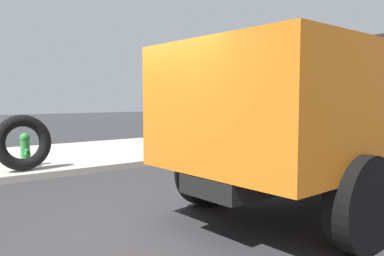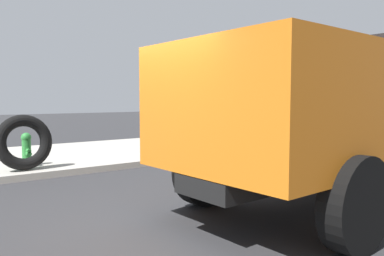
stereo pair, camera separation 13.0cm
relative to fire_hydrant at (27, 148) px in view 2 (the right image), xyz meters
name	(u,v)px [view 2 (the right image)]	position (x,y,z in m)	size (l,w,h in m)	color
ground_plane	(187,219)	(0.94, -5.01, -0.56)	(80.00, 80.00, 0.00)	#2D2D30
sidewalk_curb	(49,157)	(0.94, 1.49, -0.49)	(36.00, 5.00, 0.15)	#ADA89E
fire_hydrant	(27,148)	(0.00, 0.00, 0.00)	(0.23, 0.51, 0.77)	#2D8438
loose_tire	(24,142)	(-0.18, -0.55, 0.20)	(1.21, 1.21, 0.26)	black
dump_truck_orange	(360,104)	(4.13, -5.75, 1.05)	(7.10, 3.04, 3.00)	orange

